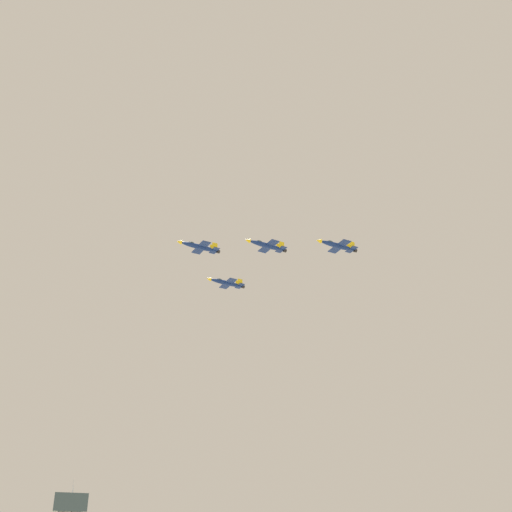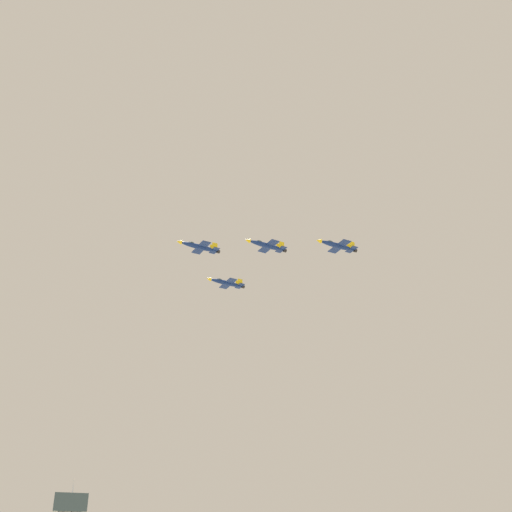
% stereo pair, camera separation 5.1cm
% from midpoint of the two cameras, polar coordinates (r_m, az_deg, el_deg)
% --- Properties ---
extents(jet_lead, '(15.77, 10.09, 3.37)m').
position_cam_midpoint_polar(jet_lead, '(234.31, -4.75, 0.78)').
color(jet_lead, navy).
extents(jet_left_wingman, '(15.42, 9.90, 3.30)m').
position_cam_midpoint_polar(jet_left_wingman, '(228.24, 0.90, 0.89)').
color(jet_left_wingman, navy).
extents(jet_right_wingman, '(15.19, 9.71, 3.24)m').
position_cam_midpoint_polar(jet_right_wingman, '(251.78, -2.48, -2.24)').
color(jet_right_wingman, navy).
extents(jet_left_outer, '(15.36, 9.81, 3.27)m').
position_cam_midpoint_polar(jet_left_outer, '(224.23, 6.80, 0.87)').
color(jet_left_outer, navy).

